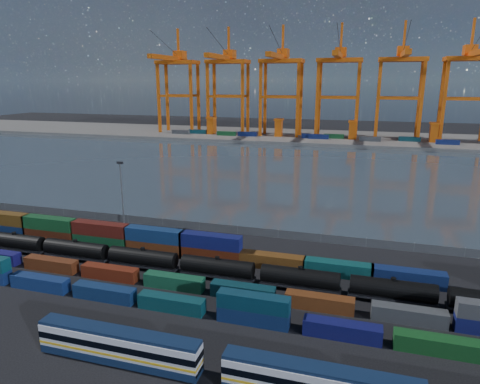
# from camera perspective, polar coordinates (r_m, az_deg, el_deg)

# --- Properties ---
(ground) EXTENTS (700.00, 700.00, 0.00)m
(ground) POSITION_cam_1_polar(r_m,az_deg,el_deg) (80.18, -6.24, -12.20)
(ground) COLOR black
(ground) RESTS_ON ground
(harbor_water) EXTENTS (700.00, 700.00, 0.00)m
(harbor_water) POSITION_cam_1_polar(r_m,az_deg,el_deg) (176.80, 6.93, 2.76)
(harbor_water) COLOR #323E49
(harbor_water) RESTS_ON ground
(far_quay) EXTENTS (700.00, 70.00, 2.00)m
(far_quay) POSITION_cam_1_polar(r_m,az_deg,el_deg) (279.41, 10.63, 7.18)
(far_quay) COLOR #514F4C
(far_quay) RESTS_ON ground
(distant_mountains) EXTENTS (2470.00, 1100.00, 520.00)m
(distant_mountains) POSITION_cam_1_polar(r_m,az_deg,el_deg) (1676.25, 18.79, 20.22)
(distant_mountains) COLOR #1E2630
(distant_mountains) RESTS_ON ground
(container_row_south) EXTENTS (139.51, 2.27, 4.83)m
(container_row_south) POSITION_cam_1_polar(r_m,az_deg,el_deg) (79.97, -20.19, -11.77)
(container_row_south) COLOR #3A3C3F
(container_row_south) RESTS_ON ground
(container_row_mid) EXTENTS (140.40, 2.26, 4.82)m
(container_row_mid) POSITION_cam_1_polar(r_m,az_deg,el_deg) (74.13, 2.69, -13.27)
(container_row_mid) COLOR #3E4143
(container_row_mid) RESTS_ON ground
(container_row_north) EXTENTS (128.75, 2.65, 5.65)m
(container_row_north) POSITION_cam_1_polar(r_m,az_deg,el_deg) (90.31, -6.24, -7.26)
(container_row_north) COLOR navy
(container_row_north) RESTS_ON ground
(tanker_string) EXTENTS (138.40, 3.09, 4.43)m
(tanker_string) POSITION_cam_1_polar(r_m,az_deg,el_deg) (87.23, -12.79, -8.59)
(tanker_string) COLOR black
(tanker_string) RESTS_ON ground
(waterfront_fence) EXTENTS (160.12, 0.12, 2.20)m
(waterfront_fence) POSITION_cam_1_polar(r_m,az_deg,el_deg) (104.04, -0.31, -5.07)
(waterfront_fence) COLOR #595B5E
(waterfront_fence) RESTS_ON ground
(yard_light_mast) EXTENTS (1.60, 0.40, 16.60)m
(yard_light_mast) POSITION_cam_1_polar(r_m,az_deg,el_deg) (111.99, -15.49, 0.26)
(yard_light_mast) COLOR slate
(yard_light_mast) RESTS_ON ground
(gantry_cranes) EXTENTS (201.52, 50.92, 68.95)m
(gantry_cranes) POSITION_cam_1_polar(r_m,az_deg,el_deg) (271.37, 9.26, 15.76)
(gantry_cranes) COLOR #E45E10
(gantry_cranes) RESTS_ON ground
(quay_containers) EXTENTS (172.58, 10.99, 2.60)m
(quay_containers) POSITION_cam_1_polar(r_m,az_deg,el_deg) (266.18, 7.94, 7.43)
(quay_containers) COLOR navy
(quay_containers) RESTS_ON far_quay
(straddle_carriers) EXTENTS (140.00, 7.00, 11.10)m
(straddle_carriers) POSITION_cam_1_polar(r_m,az_deg,el_deg) (269.02, 9.93, 8.39)
(straddle_carriers) COLOR #E45E10
(straddle_carriers) RESTS_ON far_quay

